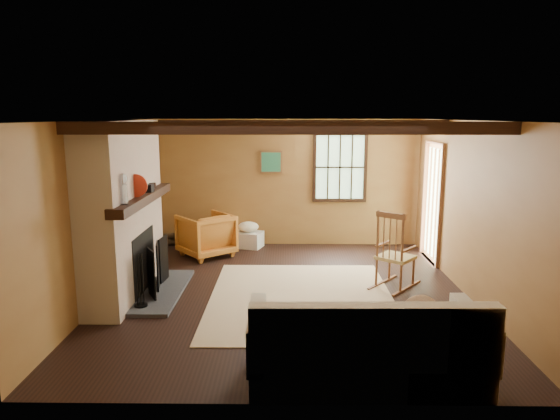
{
  "coord_description": "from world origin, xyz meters",
  "views": [
    {
      "loc": [
        -0.01,
        -6.68,
        2.47
      ],
      "look_at": [
        -0.1,
        0.4,
        1.12
      ],
      "focal_mm": 32.0,
      "sensor_mm": 36.0,
      "label": 1
    }
  ],
  "objects_px": {
    "sofa": "(367,349)",
    "armchair": "(206,235)",
    "rocking_chair": "(394,255)",
    "fireplace": "(125,216)",
    "laundry_basket": "(249,239)"
  },
  "relations": [
    {
      "from": "rocking_chair",
      "to": "sofa",
      "type": "height_order",
      "value": "rocking_chair"
    },
    {
      "from": "fireplace",
      "to": "laundry_basket",
      "type": "relative_size",
      "value": 4.8
    },
    {
      "from": "rocking_chair",
      "to": "sofa",
      "type": "relative_size",
      "value": 0.52
    },
    {
      "from": "fireplace",
      "to": "sofa",
      "type": "relative_size",
      "value": 1.09
    },
    {
      "from": "rocking_chair",
      "to": "armchair",
      "type": "height_order",
      "value": "rocking_chair"
    },
    {
      "from": "rocking_chair",
      "to": "laundry_basket",
      "type": "height_order",
      "value": "rocking_chair"
    },
    {
      "from": "rocking_chair",
      "to": "sofa",
      "type": "distance_m",
      "value": 2.74
    },
    {
      "from": "fireplace",
      "to": "laundry_basket",
      "type": "distance_m",
      "value": 3.06
    },
    {
      "from": "rocking_chair",
      "to": "sofa",
      "type": "xyz_separation_m",
      "value": [
        -0.8,
        -2.62,
        -0.16
      ]
    },
    {
      "from": "sofa",
      "to": "armchair",
      "type": "bearing_deg",
      "value": 116.4
    },
    {
      "from": "sofa",
      "to": "armchair",
      "type": "height_order",
      "value": "sofa"
    },
    {
      "from": "fireplace",
      "to": "rocking_chair",
      "type": "distance_m",
      "value": 3.84
    },
    {
      "from": "laundry_basket",
      "to": "rocking_chair",
      "type": "bearing_deg",
      "value": -44.06
    },
    {
      "from": "fireplace",
      "to": "armchair",
      "type": "xyz_separation_m",
      "value": [
        0.79,
        1.89,
        -0.72
      ]
    },
    {
      "from": "rocking_chair",
      "to": "sofa",
      "type": "bearing_deg",
      "value": 113.02
    }
  ]
}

